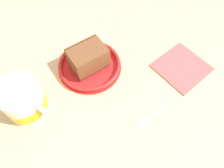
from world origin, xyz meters
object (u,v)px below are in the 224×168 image
Objects in this scene: tea_mug at (24,101)px; teaspoon at (147,119)px; small_plate at (90,65)px; cake_slice at (88,58)px; folded_napkin at (182,67)px.

teaspoon is at bearing 50.88° from tea_mug.
cake_slice is at bearing -178.85° from small_plate.
cake_slice is 0.81× the size of teaspoon.
tea_mug reaches higher than teaspoon.
small_plate reaches higher than folded_napkin.
cake_slice reaches higher than teaspoon.
tea_mug is 27.93cm from teaspoon.
tea_mug is 0.89× the size of folded_napkin.
cake_slice is 20.95cm from teaspoon.
small_plate is 1.32× the size of folded_napkin.
teaspoon is at bearing -69.03° from folded_napkin.
small_plate is at bearing -123.29° from folded_napkin.
cake_slice is at bearing 99.16° from tea_mug.
folded_napkin is at bearing 56.71° from small_plate.
folded_napkin is (13.80, 20.61, -3.64)cm from cake_slice.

